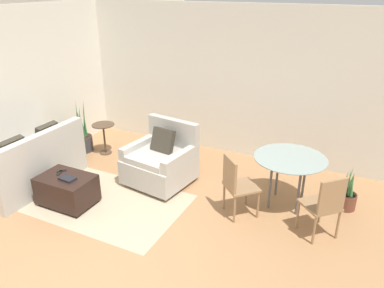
{
  "coord_description": "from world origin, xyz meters",
  "views": [
    {
      "loc": [
        2.45,
        -2.73,
        3.08
      ],
      "look_at": [
        0.11,
        2.06,
        0.75
      ],
      "focal_mm": 35.0,
      "sensor_mm": 36.0,
      "label": 1
    }
  ],
  "objects_px": {
    "armchair": "(161,161)",
    "book_stack": "(67,179)",
    "potted_plant": "(82,139)",
    "potted_plant_small": "(347,197)",
    "ottoman": "(67,189)",
    "tv_remote_secondary": "(62,171)",
    "dining_chair_near_left": "(236,183)",
    "dining_chair_near_right": "(325,203)",
    "tv_remote_primary": "(60,173)",
    "couch": "(30,167)",
    "dining_table": "(290,164)",
    "side_table": "(104,133)"
  },
  "relations": [
    {
      "from": "armchair",
      "to": "book_stack",
      "type": "xyz_separation_m",
      "value": [
        -0.83,
        -1.24,
        0.09
      ]
    },
    {
      "from": "potted_plant",
      "to": "potted_plant_small",
      "type": "relative_size",
      "value": 1.61
    },
    {
      "from": "ottoman",
      "to": "book_stack",
      "type": "height_order",
      "value": "book_stack"
    },
    {
      "from": "tv_remote_secondary",
      "to": "potted_plant",
      "type": "relative_size",
      "value": 0.13
    },
    {
      "from": "book_stack",
      "to": "ottoman",
      "type": "bearing_deg",
      "value": 153.5
    },
    {
      "from": "armchair",
      "to": "potted_plant_small",
      "type": "relative_size",
      "value": 1.66
    },
    {
      "from": "dining_chair_near_left",
      "to": "dining_chair_near_right",
      "type": "bearing_deg",
      "value": 0.0
    },
    {
      "from": "armchair",
      "to": "tv_remote_primary",
      "type": "bearing_deg",
      "value": -133.41
    },
    {
      "from": "ottoman",
      "to": "dining_chair_near_right",
      "type": "xyz_separation_m",
      "value": [
        3.52,
        0.83,
        0.27
      ]
    },
    {
      "from": "couch",
      "to": "potted_plant",
      "type": "distance_m",
      "value": 1.43
    },
    {
      "from": "ottoman",
      "to": "tv_remote_secondary",
      "type": "xyz_separation_m",
      "value": [
        -0.18,
        0.11,
        0.21
      ]
    },
    {
      "from": "armchair",
      "to": "ottoman",
      "type": "distance_m",
      "value": 1.51
    },
    {
      "from": "potted_plant",
      "to": "potted_plant_small",
      "type": "bearing_deg",
      "value": 1.2
    },
    {
      "from": "tv_remote_secondary",
      "to": "dining_chair_near_right",
      "type": "relative_size",
      "value": 0.16
    },
    {
      "from": "couch",
      "to": "potted_plant",
      "type": "relative_size",
      "value": 1.66
    },
    {
      "from": "tv_remote_primary",
      "to": "potted_plant_small",
      "type": "distance_m",
      "value": 4.25
    },
    {
      "from": "armchair",
      "to": "potted_plant",
      "type": "xyz_separation_m",
      "value": [
        -2.03,
        0.41,
        -0.14
      ]
    },
    {
      "from": "couch",
      "to": "dining_table",
      "type": "xyz_separation_m",
      "value": [
        3.86,
        1.24,
        0.35
      ]
    },
    {
      "from": "potted_plant",
      "to": "potted_plant_small",
      "type": "height_order",
      "value": "potted_plant"
    },
    {
      "from": "dining_table",
      "to": "tv_remote_secondary",
      "type": "bearing_deg",
      "value": -157.15
    },
    {
      "from": "tv_remote_secondary",
      "to": "dining_chair_near_right",
      "type": "height_order",
      "value": "dining_chair_near_right"
    },
    {
      "from": "tv_remote_primary",
      "to": "dining_chair_near_left",
      "type": "relative_size",
      "value": 0.17
    },
    {
      "from": "ottoman",
      "to": "dining_chair_near_left",
      "type": "xyz_separation_m",
      "value": [
        2.34,
        0.83,
        0.27
      ]
    },
    {
      "from": "tv_remote_primary",
      "to": "side_table",
      "type": "xyz_separation_m",
      "value": [
        -0.48,
        1.64,
        -0.04
      ]
    },
    {
      "from": "couch",
      "to": "dining_table",
      "type": "distance_m",
      "value": 4.07
    },
    {
      "from": "dining_chair_near_left",
      "to": "dining_chair_near_right",
      "type": "height_order",
      "value": "same"
    },
    {
      "from": "dining_chair_near_right",
      "to": "potted_plant_small",
      "type": "bearing_deg",
      "value": 75.19
    },
    {
      "from": "side_table",
      "to": "couch",
      "type": "bearing_deg",
      "value": -100.84
    },
    {
      "from": "couch",
      "to": "side_table",
      "type": "relative_size",
      "value": 2.92
    },
    {
      "from": "dining_chair_near_left",
      "to": "potted_plant",
      "type": "bearing_deg",
      "value": 167.41
    },
    {
      "from": "couch",
      "to": "potted_plant_small",
      "type": "bearing_deg",
      "value": 18.01
    },
    {
      "from": "book_stack",
      "to": "potted_plant",
      "type": "bearing_deg",
      "value": 126.08
    },
    {
      "from": "potted_plant_small",
      "to": "armchair",
      "type": "bearing_deg",
      "value": -169.81
    },
    {
      "from": "couch",
      "to": "dining_chair_near_left",
      "type": "height_order",
      "value": "couch"
    },
    {
      "from": "armchair",
      "to": "dining_chair_near_left",
      "type": "distance_m",
      "value": 1.47
    },
    {
      "from": "book_stack",
      "to": "tv_remote_secondary",
      "type": "relative_size",
      "value": 1.74
    },
    {
      "from": "tv_remote_primary",
      "to": "book_stack",
      "type": "bearing_deg",
      "value": -21.53
    },
    {
      "from": "potted_plant",
      "to": "book_stack",
      "type": "bearing_deg",
      "value": -53.92
    },
    {
      "from": "potted_plant",
      "to": "side_table",
      "type": "height_order",
      "value": "potted_plant"
    },
    {
      "from": "ottoman",
      "to": "dining_chair_near_right",
      "type": "height_order",
      "value": "dining_chair_near_right"
    },
    {
      "from": "side_table",
      "to": "dining_chair_near_right",
      "type": "distance_m",
      "value": 4.25
    },
    {
      "from": "couch",
      "to": "side_table",
      "type": "distance_m",
      "value": 1.55
    },
    {
      "from": "side_table",
      "to": "dining_chair_near_left",
      "type": "bearing_deg",
      "value": -16.24
    },
    {
      "from": "dining_table",
      "to": "potted_plant_small",
      "type": "height_order",
      "value": "dining_table"
    },
    {
      "from": "dining_table",
      "to": "dining_chair_near_right",
      "type": "xyz_separation_m",
      "value": [
        0.59,
        -0.59,
        -0.16
      ]
    },
    {
      "from": "couch",
      "to": "dining_chair_near_right",
      "type": "height_order",
      "value": "couch"
    },
    {
      "from": "tv_remote_secondary",
      "to": "tv_remote_primary",
      "type": "bearing_deg",
      "value": -72.86
    },
    {
      "from": "book_stack",
      "to": "dining_table",
      "type": "distance_m",
      "value": 3.2
    },
    {
      "from": "book_stack",
      "to": "armchair",
      "type": "bearing_deg",
      "value": 56.12
    },
    {
      "from": "armchair",
      "to": "dining_chair_near_left",
      "type": "bearing_deg",
      "value": -14.31
    }
  ]
}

